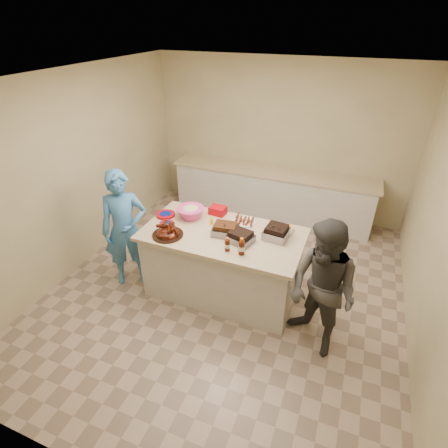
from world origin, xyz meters
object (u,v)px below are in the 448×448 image
at_px(rib_platter, 168,235).
at_px(guest_gray, 312,343).
at_px(coleslaw_bowl, 191,218).
at_px(bbq_bottle_a, 227,251).
at_px(roasting_pan, 276,238).
at_px(guest_blue, 134,278).
at_px(island, 223,291).
at_px(plastic_cup, 183,212).
at_px(mustard_bottle, 211,224).
at_px(bbq_bottle_b, 241,254).

distance_m(rib_platter, guest_gray, 2.11).
relative_size(rib_platter, coleslaw_bowl, 1.06).
height_order(rib_platter, bbq_bottle_a, bbq_bottle_a).
xyz_separation_m(roasting_pan, guest_blue, (-1.93, -0.36, -0.94)).
height_order(coleslaw_bowl, bbq_bottle_a, coleslaw_bowl).
bearing_deg(island, plastic_cup, 157.81).
bearing_deg(mustard_bottle, bbq_bottle_a, -49.46).
bearing_deg(guest_blue, bbq_bottle_a, -38.30).
bearing_deg(guest_gray, bbq_bottle_a, -149.06).
height_order(bbq_bottle_a, plastic_cup, bbq_bottle_a).
height_order(island, coleslaw_bowl, coleslaw_bowl).
bearing_deg(bbq_bottle_a, bbq_bottle_b, -1.95).
bearing_deg(rib_platter, bbq_bottle_a, -2.23).
distance_m(bbq_bottle_a, guest_blue, 1.75).
bearing_deg(bbq_bottle_b, coleslaw_bowl, 149.29).
distance_m(roasting_pan, guest_blue, 2.17).
distance_m(mustard_bottle, guest_blue, 1.48).
relative_size(bbq_bottle_a, guest_gray, 0.11).
xyz_separation_m(island, roasting_pan, (0.64, 0.14, 0.94)).
xyz_separation_m(island, guest_gray, (1.29, -0.44, 0.00)).
bearing_deg(coleslaw_bowl, rib_platter, -98.15).
relative_size(bbq_bottle_b, guest_gray, 0.13).
bearing_deg(mustard_bottle, roasting_pan, -0.13).
xyz_separation_m(bbq_bottle_a, guest_gray, (1.10, -0.12, -0.94)).
distance_m(island, bbq_bottle_b, 1.06).
bearing_deg(coleslaw_bowl, mustard_bottle, -10.47).
distance_m(coleslaw_bowl, guest_gray, 2.14).
height_order(mustard_bottle, plastic_cup, mustard_bottle).
xyz_separation_m(coleslaw_bowl, mustard_bottle, (0.32, -0.06, 0.00)).
relative_size(roasting_pan, coleslaw_bowl, 0.77).
bearing_deg(mustard_bottle, guest_gray, -21.14).
relative_size(roasting_pan, bbq_bottle_a, 1.58).
bearing_deg(bbq_bottle_b, guest_gray, -6.76).
height_order(rib_platter, coleslaw_bowl, coleslaw_bowl).
bearing_deg(island, roasting_pan, 12.49).
bearing_deg(roasting_pan, coleslaw_bowl, -176.86).
bearing_deg(mustard_bottle, bbq_bottle_b, -39.53).
bearing_deg(roasting_pan, guest_gray, -35.43).
relative_size(island, bbq_bottle_b, 9.36).
height_order(bbq_bottle_b, plastic_cup, bbq_bottle_b).
xyz_separation_m(coleslaw_bowl, bbq_bottle_b, (0.89, -0.53, 0.00)).
bearing_deg(bbq_bottle_b, island, 137.42).
bearing_deg(bbq_bottle_a, plastic_cup, 145.07).
height_order(mustard_bottle, guest_gray, mustard_bottle).
height_order(roasting_pan, mustard_bottle, mustard_bottle).
bearing_deg(guest_gray, plastic_cup, -163.30).
relative_size(bbq_bottle_a, mustard_bottle, 1.47).
distance_m(island, mustard_bottle, 0.97).
relative_size(island, roasting_pan, 7.21).
bearing_deg(island, bbq_bottle_a, -59.42).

